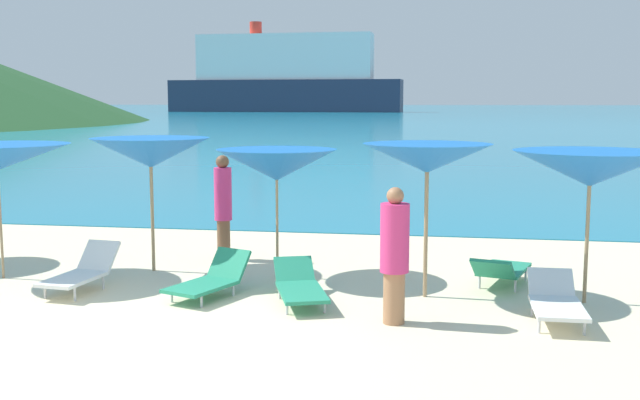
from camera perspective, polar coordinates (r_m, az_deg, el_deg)
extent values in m
cube|color=beige|center=(18.55, -2.05, -1.78)|extent=(50.00, 100.00, 0.30)
cube|color=teal|center=(235.90, 8.72, 6.69)|extent=(650.00, 440.00, 0.02)
cylinder|color=#9E7F59|center=(13.10, -22.75, -1.05)|extent=(0.04, 0.04, 2.04)
cylinder|color=#9E7F59|center=(12.92, -12.41, -0.63)|extent=(0.05, 0.05, 2.09)
cone|color=blue|center=(12.83, -12.53, 3.46)|extent=(2.10, 2.10, 0.49)
sphere|color=#9E7F59|center=(12.82, -12.55, 4.14)|extent=(0.07, 0.07, 0.07)
cylinder|color=#9E7F59|center=(12.21, -3.22, -1.31)|extent=(0.04, 0.04, 1.93)
cone|color=blue|center=(12.11, -3.25, 2.64)|extent=(1.93, 1.93, 0.50)
sphere|color=#9E7F59|center=(12.10, -3.25, 3.36)|extent=(0.07, 0.07, 0.07)
cylinder|color=#9E7F59|center=(11.04, 7.91, -1.83)|extent=(0.06, 0.06, 2.11)
cone|color=blue|center=(10.93, 8.00, 3.11)|extent=(1.96, 1.96, 0.41)
sphere|color=#9E7F59|center=(10.92, 8.01, 3.81)|extent=(0.07, 0.07, 0.07)
cylinder|color=#9E7F59|center=(11.25, 19.31, -2.27)|extent=(0.05, 0.05, 2.01)
cone|color=blue|center=(11.14, 19.50, 2.22)|extent=(2.32, 2.32, 0.49)
sphere|color=#9E7F59|center=(11.13, 19.54, 3.00)|extent=(0.07, 0.07, 0.07)
cube|color=white|center=(10.13, 17.34, -7.70)|extent=(0.63, 1.09, 0.05)
cube|color=white|center=(10.79, 16.83, -5.93)|extent=(0.59, 0.39, 0.34)
cylinder|color=silver|center=(9.81, 16.03, -8.94)|extent=(0.04, 0.04, 0.21)
cylinder|color=silver|center=(9.89, 19.12, -8.93)|extent=(0.04, 0.04, 0.21)
cylinder|color=silver|center=(10.54, 15.55, -7.78)|extent=(0.04, 0.04, 0.21)
cylinder|color=silver|center=(10.62, 18.41, -7.78)|extent=(0.04, 0.04, 0.21)
cube|color=#268C66|center=(10.59, -1.37, -6.89)|extent=(0.95, 1.31, 0.05)
cube|color=#268C66|center=(11.32, -1.95, -5.21)|extent=(0.67, 0.58, 0.33)
cylinder|color=silver|center=(10.24, -2.48, -8.06)|extent=(0.04, 0.04, 0.18)
cylinder|color=silver|center=(10.31, 0.34, -7.94)|extent=(0.04, 0.04, 0.18)
cylinder|color=silver|center=(11.03, -3.03, -6.93)|extent=(0.04, 0.04, 0.18)
cylinder|color=silver|center=(11.09, -0.41, -6.83)|extent=(0.04, 0.04, 0.18)
cube|color=white|center=(11.78, -17.97, -5.63)|extent=(0.70, 1.10, 0.05)
cube|color=white|center=(12.31, -16.16, -4.03)|extent=(0.59, 0.47, 0.44)
cylinder|color=silver|center=(11.70, -19.83, -6.45)|extent=(0.04, 0.04, 0.21)
cylinder|color=silver|center=(11.42, -17.82, -6.70)|extent=(0.04, 0.04, 0.21)
cylinder|color=silver|center=(12.27, -17.82, -5.72)|extent=(0.04, 0.04, 0.21)
cylinder|color=silver|center=(12.01, -15.86, -5.93)|extent=(0.04, 0.04, 0.21)
cube|color=#268C66|center=(11.06, -8.89, -6.39)|extent=(0.96, 1.19, 0.05)
cube|color=#268C66|center=(11.52, -6.80, -4.77)|extent=(0.68, 0.54, 0.43)
cylinder|color=silver|center=(11.03, -11.00, -7.06)|extent=(0.04, 0.04, 0.17)
cylinder|color=silver|center=(10.69, -8.84, -7.48)|extent=(0.04, 0.04, 0.17)
cylinder|color=silver|center=(11.56, -8.61, -6.34)|extent=(0.04, 0.04, 0.17)
cylinder|color=silver|center=(11.24, -6.48, -6.71)|extent=(0.04, 0.04, 0.17)
cube|color=#268C66|center=(12.17, 13.56, -5.04)|extent=(0.92, 1.24, 0.05)
cube|color=#268C66|center=(11.43, 12.77, -5.05)|extent=(0.69, 0.56, 0.34)
cylinder|color=silver|center=(12.48, 15.09, -5.39)|extent=(0.04, 0.04, 0.21)
cylinder|color=silver|center=(12.59, 12.69, -5.21)|extent=(0.04, 0.04, 0.21)
cylinder|color=silver|center=(11.74, 14.36, -6.18)|extent=(0.04, 0.04, 0.21)
cylinder|color=silver|center=(11.85, 11.81, -5.97)|extent=(0.04, 0.04, 0.21)
cylinder|color=brown|center=(13.73, -7.20, -2.96)|extent=(0.23, 0.23, 0.72)
cylinder|color=#D83372|center=(13.60, -7.25, 0.46)|extent=(0.31, 0.31, 0.93)
sphere|color=brown|center=(13.55, -7.29, 2.85)|extent=(0.23, 0.23, 0.23)
cylinder|color=#A3704C|center=(9.83, 5.54, -7.25)|extent=(0.28, 0.28, 0.67)
cylinder|color=#D83372|center=(9.66, 5.59, -2.83)|extent=(0.37, 0.37, 0.87)
sphere|color=#A3704C|center=(9.58, 5.64, 0.32)|extent=(0.22, 0.22, 0.22)
cube|color=#262D47|center=(186.34, -2.65, 7.76)|extent=(56.75, 9.97, 7.63)
cube|color=white|center=(186.62, -2.67, 10.60)|extent=(42.58, 8.06, 10.85)
cylinder|color=red|center=(188.94, -4.82, 12.65)|extent=(2.91, 2.91, 3.00)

